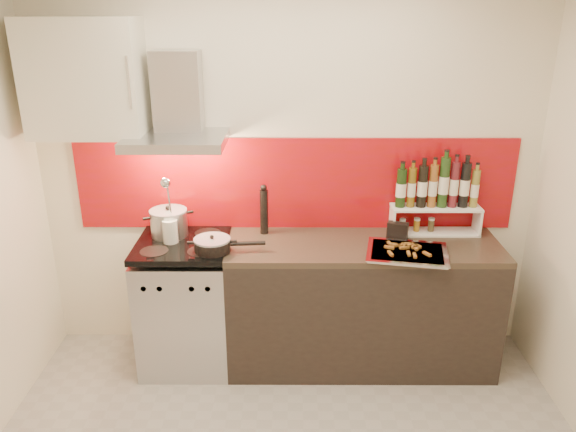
{
  "coord_description": "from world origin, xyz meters",
  "views": [
    {
      "loc": [
        0.01,
        -2.29,
        2.39
      ],
      "look_at": [
        0.0,
        0.95,
        1.15
      ],
      "focal_mm": 35.0,
      "sensor_mm": 36.0,
      "label": 1
    }
  ],
  "objects_px": {
    "stock_pot": "(169,223)",
    "pepper_mill": "(264,210)",
    "counter": "(361,303)",
    "saute_pan": "(214,245)",
    "range_stove": "(186,304)",
    "baking_tray": "(407,252)"
  },
  "relations": [
    {
      "from": "counter",
      "to": "pepper_mill",
      "type": "bearing_deg",
      "value": 165.31
    },
    {
      "from": "counter",
      "to": "baking_tray",
      "type": "relative_size",
      "value": 3.21
    },
    {
      "from": "saute_pan",
      "to": "counter",
      "type": "bearing_deg",
      "value": 8.38
    },
    {
      "from": "range_stove",
      "to": "saute_pan",
      "type": "xyz_separation_m",
      "value": [
        0.23,
        -0.14,
        0.51
      ]
    },
    {
      "from": "range_stove",
      "to": "saute_pan",
      "type": "height_order",
      "value": "saute_pan"
    },
    {
      "from": "saute_pan",
      "to": "baking_tray",
      "type": "height_order",
      "value": "saute_pan"
    },
    {
      "from": "saute_pan",
      "to": "pepper_mill",
      "type": "relative_size",
      "value": 1.29
    },
    {
      "from": "pepper_mill",
      "to": "baking_tray",
      "type": "relative_size",
      "value": 0.62
    },
    {
      "from": "counter",
      "to": "saute_pan",
      "type": "height_order",
      "value": "saute_pan"
    },
    {
      "from": "range_stove",
      "to": "stock_pot",
      "type": "height_order",
      "value": "stock_pot"
    },
    {
      "from": "saute_pan",
      "to": "range_stove",
      "type": "bearing_deg",
      "value": 148.88
    },
    {
      "from": "stock_pot",
      "to": "range_stove",
      "type": "bearing_deg",
      "value": -48.24
    },
    {
      "from": "stock_pot",
      "to": "saute_pan",
      "type": "relative_size",
      "value": 0.55
    },
    {
      "from": "range_stove",
      "to": "pepper_mill",
      "type": "height_order",
      "value": "pepper_mill"
    },
    {
      "from": "counter",
      "to": "saute_pan",
      "type": "distance_m",
      "value": 1.1
    },
    {
      "from": "stock_pot",
      "to": "pepper_mill",
      "type": "height_order",
      "value": "pepper_mill"
    },
    {
      "from": "range_stove",
      "to": "stock_pot",
      "type": "distance_m",
      "value": 0.58
    },
    {
      "from": "stock_pot",
      "to": "baking_tray",
      "type": "bearing_deg",
      "value": -10.22
    },
    {
      "from": "range_stove",
      "to": "pepper_mill",
      "type": "distance_m",
      "value": 0.84
    },
    {
      "from": "range_stove",
      "to": "baking_tray",
      "type": "distance_m",
      "value": 1.53
    },
    {
      "from": "counter",
      "to": "baking_tray",
      "type": "xyz_separation_m",
      "value": [
        0.25,
        -0.17,
        0.47
      ]
    },
    {
      "from": "range_stove",
      "to": "baking_tray",
      "type": "bearing_deg",
      "value": -6.56
    }
  ]
}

